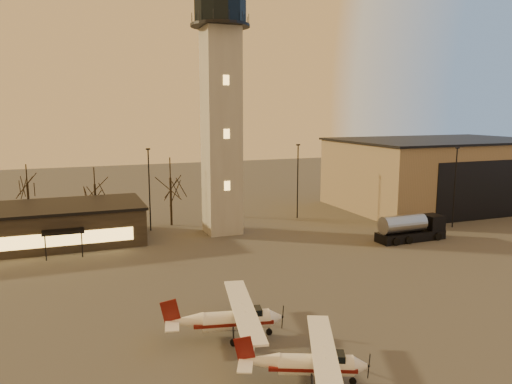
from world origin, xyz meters
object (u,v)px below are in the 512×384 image
at_px(cessna_rear, 238,323).
at_px(fuel_truck, 410,230).
at_px(control_tower, 221,96).
at_px(hangar, 439,173).
at_px(terminal, 24,226).
at_px(cessna_front, 318,368).

bearing_deg(cessna_rear, fuel_truck, 43.31).
bearing_deg(fuel_truck, control_tower, 147.43).
bearing_deg(hangar, control_tower, -173.69).
bearing_deg(cessna_rear, terminal, 128.08).
distance_m(control_tower, fuel_truck, 26.68).
bearing_deg(hangar, cessna_rear, -144.16).
relative_size(cessna_rear, fuel_truck, 1.28).
distance_m(control_tower, cessna_front, 38.00).
bearing_deg(control_tower, terminal, 174.85).
xyz_separation_m(terminal, fuel_truck, (40.79, -13.39, -0.95)).
bearing_deg(cessna_front, fuel_truck, 67.49).
relative_size(hangar, terminal, 1.20).
height_order(control_tower, cessna_rear, control_tower).
distance_m(control_tower, terminal, 26.24).
height_order(control_tower, fuel_truck, control_tower).
height_order(terminal, cessna_front, terminal).
relative_size(control_tower, terminal, 1.28).
height_order(hangar, cessna_rear, hangar).
distance_m(hangar, terminal, 58.11).
xyz_separation_m(control_tower, terminal, (-21.99, 1.98, -14.17)).
relative_size(terminal, fuel_truck, 3.07).
height_order(hangar, terminal, hangar).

